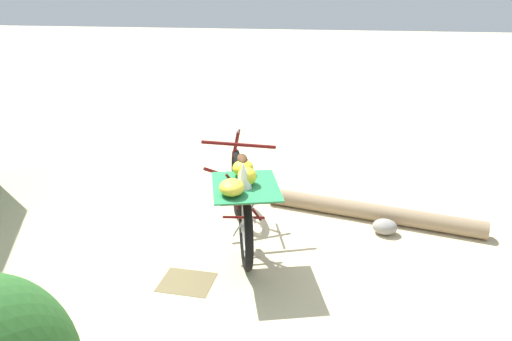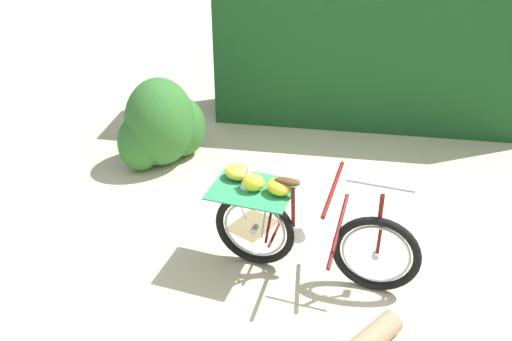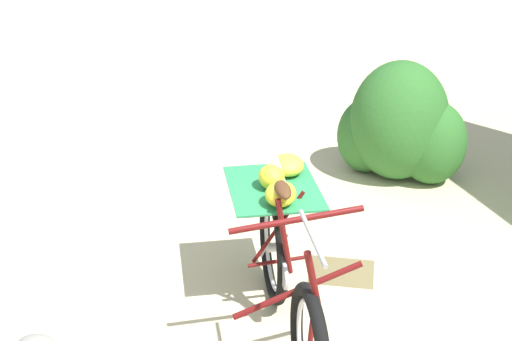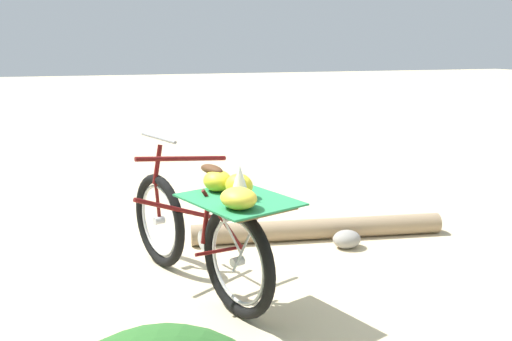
{
  "view_description": "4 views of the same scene",
  "coord_description": "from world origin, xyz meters",
  "views": [
    {
      "loc": [
        1.16,
        -3.9,
        2.24
      ],
      "look_at": [
        0.47,
        -0.62,
        0.95
      ],
      "focal_mm": 31.86,
      "sensor_mm": 36.0,
      "label": 1
    },
    {
      "loc": [
        3.39,
        1.8,
        3.22
      ],
      "look_at": [
        0.35,
        -0.51,
        0.96
      ],
      "focal_mm": 38.24,
      "sensor_mm": 36.0,
      "label": 2
    },
    {
      "loc": [
        -0.18,
        3.35,
        2.72
      ],
      "look_at": [
        0.49,
        -0.63,
        0.84
      ],
      "focal_mm": 50.47,
      "sensor_mm": 36.0,
      "label": 3
    },
    {
      "loc": [
        -0.59,
        -3.63,
        1.69
      ],
      "look_at": [
        0.51,
        -0.44,
        0.92
      ],
      "focal_mm": 38.69,
      "sensor_mm": 36.0,
      "label": 4
    }
  ],
  "objects": [
    {
      "name": "ground_plane",
      "position": [
        0.0,
        0.0,
        0.0
      ],
      "size": [
        60.0,
        60.0,
        0.0
      ],
      "primitive_type": "plane",
      "color": "beige"
    },
    {
      "name": "foliage_hedge",
      "position": [
        -3.02,
        -1.08,
        1.26
      ],
      "size": [
        2.76,
        4.1,
        2.52
      ],
      "primitive_type": "cube",
      "rotation": [
        0.0,
        0.0,
        5.2
      ],
      "color": "#19471E",
      "rests_on": "ground_plane"
    },
    {
      "name": "bicycle",
      "position": [
        0.23,
        -0.15,
        0.49
      ],
      "size": [
        0.94,
        1.78,
        1.03
      ],
      "rotation": [
        0.0,
        0.0,
        1.89
      ],
      "color": "black",
      "rests_on": "ground_plane"
    },
    {
      "name": "shrub_cluster",
      "position": [
        -0.46,
        -2.49,
        0.46
      ],
      "size": [
        1.1,
        0.75,
        1.05
      ],
      "color": "#2D6628",
      "rests_on": "ground_plane"
    },
    {
      "name": "leaf_litter_patch",
      "position": [
        -0.07,
        -0.87,
        0.0
      ],
      "size": [
        0.44,
        0.36,
        0.01
      ],
      "primitive_type": "cube",
      "color": "olive",
      "rests_on": "ground_plane"
    }
  ]
}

